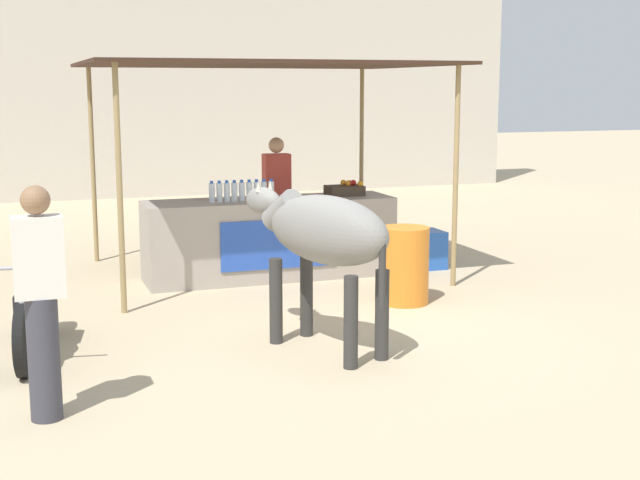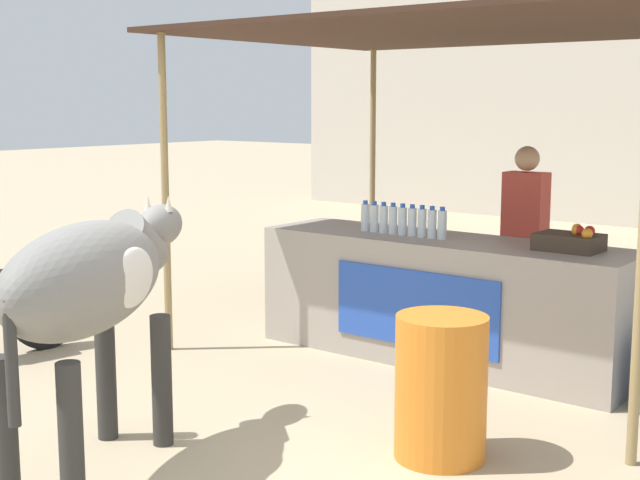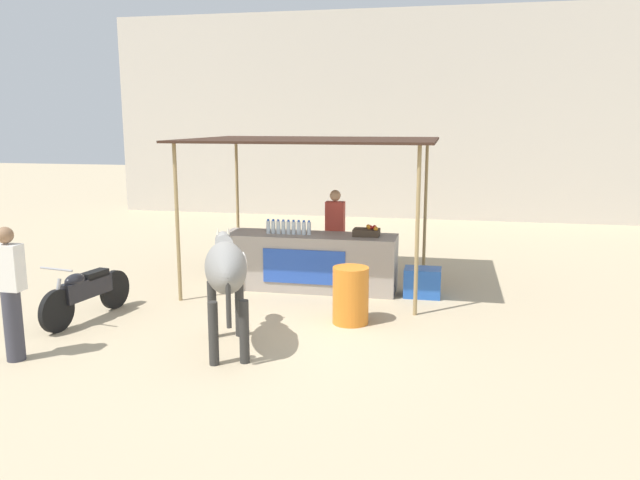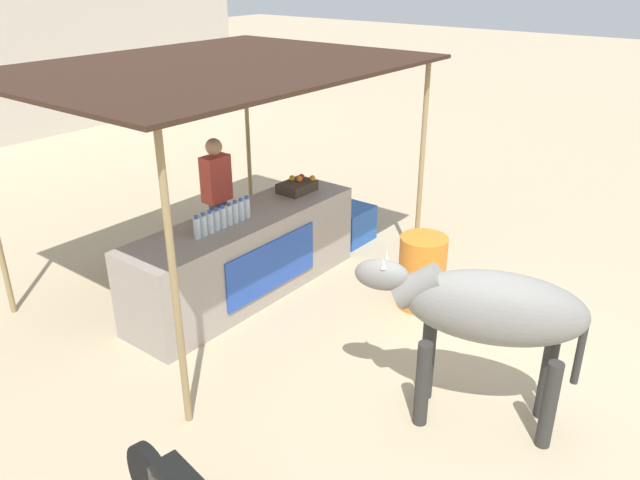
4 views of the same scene
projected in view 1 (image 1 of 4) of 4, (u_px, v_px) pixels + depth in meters
ground_plane at (332, 322)px, 8.78m from camera, size 60.00×60.00×0.00m
building_wall_far at (152, 50)px, 18.27m from camera, size 16.00×0.50×6.03m
stall_counter at (270, 239)px, 10.74m from camera, size 3.00×0.82×0.96m
stall_awning at (261, 71)px, 10.68m from camera, size 4.20×3.20×2.57m
water_bottle_row at (242, 191)px, 10.48m from camera, size 0.79×0.07×0.25m
fruit_crate at (345, 190)px, 11.02m from camera, size 0.44×0.32×0.18m
vendor_behind_counter at (277, 200)px, 11.48m from camera, size 0.34×0.22×1.65m
cooler_box at (419, 250)px, 11.33m from camera, size 0.60×0.44×0.48m
water_barrel at (404, 265)px, 9.49m from camera, size 0.52×0.52×0.83m
cow at (323, 234)px, 7.72m from camera, size 1.03×1.82×1.44m
motorcycle_parked at (33, 307)px, 7.65m from camera, size 0.55×1.79×0.90m
passerby_on_street at (41, 301)px, 6.11m from camera, size 0.34×0.22×1.65m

